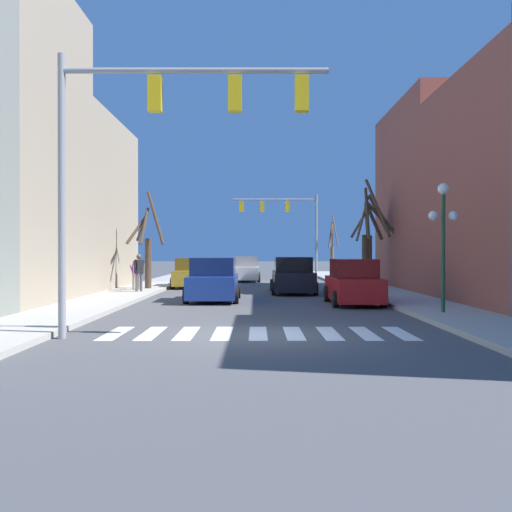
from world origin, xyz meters
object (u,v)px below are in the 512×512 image
object	(u,v)px
car_parked_right_mid	(245,270)
pedestrian_crossing_street	(138,269)
car_at_intersection	(212,281)
car_driving_toward_lane	(292,276)
street_tree_right_near	(372,239)
car_parked_right_near	(191,274)
pedestrian_waiting_at_curb	(135,272)
street_lamp_right_corner	(442,221)
car_parked_left_far	(352,283)
street_tree_left_near	(369,239)
street_tree_right_mid	(146,248)
street_tree_left_far	(331,252)
car_driving_away_lane	(238,268)
traffic_signal_near	(157,128)
traffic_signal_far	(285,216)

from	to	relation	value
car_parked_right_mid	pedestrian_crossing_street	size ratio (longest dim) A/B	2.42
car_at_intersection	car_driving_toward_lane	size ratio (longest dim) A/B	0.97
car_driving_toward_lane	street_tree_right_near	bearing A→B (deg)	-51.64
car_parked_right_near	pedestrian_waiting_at_curb	distance (m)	4.80
street_lamp_right_corner	pedestrian_crossing_street	distance (m)	15.46
car_parked_left_far	street_tree_left_near	size ratio (longest dim) A/B	0.75
pedestrian_waiting_at_curb	street_tree_right_mid	bearing A→B (deg)	-132.79
car_parked_right_near	street_tree_left_far	bearing A→B (deg)	-38.39
car_parked_right_mid	car_driving_toward_lane	bearing A→B (deg)	11.87
car_parked_left_far	street_tree_right_near	xyz separation A→B (m)	(2.74, 10.12, 1.99)
car_driving_away_lane	street_tree_right_near	bearing A→B (deg)	29.38
traffic_signal_near	car_driving_away_lane	xyz separation A→B (m)	(0.98, 33.49, -4.22)
car_parked_right_near	street_tree_left_near	world-z (taller)	street_tree_left_near
street_lamp_right_corner	pedestrian_waiting_at_curb	size ratio (longest dim) A/B	2.63
car_driving_toward_lane	street_tree_right_mid	world-z (taller)	street_tree_right_mid
car_driving_away_lane	street_tree_left_far	size ratio (longest dim) A/B	0.98
car_parked_left_far	car_driving_toward_lane	world-z (taller)	car_driving_toward_lane
traffic_signal_near	street_lamp_right_corner	distance (m)	9.72
car_at_intersection	street_tree_right_mid	distance (m)	7.50
car_parked_right_near	car_parked_right_mid	distance (m)	8.04
car_driving_toward_lane	pedestrian_crossing_street	xyz separation A→B (m)	(-7.52, -0.87, 0.38)
pedestrian_waiting_at_curb	street_tree_right_mid	xyz separation A→B (m)	(0.37, 1.18, 1.23)
car_parked_right_mid	street_tree_left_near	distance (m)	11.65
pedestrian_waiting_at_curb	car_at_intersection	bearing A→B (deg)	104.60
car_parked_right_mid	car_driving_away_lane	xyz separation A→B (m)	(-0.66, 5.82, -0.05)
street_tree_left_near	street_tree_left_far	bearing A→B (deg)	91.13
car_parked_left_far	car_driving_away_lane	world-z (taller)	car_parked_left_far
car_parked_left_far	car_driving_away_lane	size ratio (longest dim) A/B	0.93
car_parked_left_far	car_driving_away_lane	distance (m)	24.74
traffic_signal_far	car_at_intersection	distance (m)	22.25
street_tree_left_far	street_tree_right_mid	xyz separation A→B (m)	(-11.64, -15.15, 0.24)
traffic_signal_far	traffic_signal_near	bearing A→B (deg)	-98.16
car_driving_toward_lane	pedestrian_crossing_street	bearing A→B (deg)	96.60
car_driving_away_lane	street_tree_left_far	distance (m)	7.48
traffic_signal_near	car_parked_left_far	bearing A→B (deg)	56.49
car_parked_left_far	street_tree_left_near	bearing A→B (deg)	-14.52
traffic_signal_far	street_tree_right_mid	bearing A→B (deg)	-117.76
car_at_intersection	pedestrian_waiting_at_curb	size ratio (longest dim) A/B	3.01
pedestrian_crossing_street	street_tree_right_mid	bearing A→B (deg)	-146.23
car_parked_left_far	traffic_signal_near	bearing A→B (deg)	146.49
car_driving_toward_lane	pedestrian_crossing_street	size ratio (longest dim) A/B	2.66
traffic_signal_near	street_tree_left_far	bearing A→B (deg)	75.68
pedestrian_waiting_at_curb	street_tree_left_near	size ratio (longest dim) A/B	0.26
traffic_signal_near	car_parked_right_near	xyz separation A→B (m)	(-1.37, 20.22, -4.19)
car_driving_toward_lane	pedestrian_waiting_at_curb	bearing A→B (deg)	87.30
car_driving_away_lane	pedestrian_waiting_at_curb	distance (m)	18.08
traffic_signal_far	car_parked_right_mid	size ratio (longest dim) A/B	1.50
pedestrian_crossing_street	traffic_signal_near	bearing A→B (deg)	46.13
traffic_signal_near	street_lamp_right_corner	xyz separation A→B (m)	(8.25, 4.76, -1.93)
traffic_signal_near	car_parked_right_near	bearing A→B (deg)	93.88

